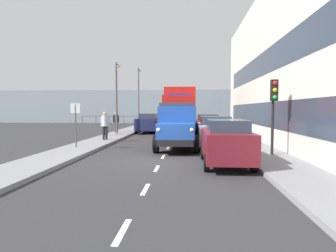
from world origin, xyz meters
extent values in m
plane|color=#2D2D30|center=(0.00, -8.60, 0.00)|extent=(80.00, 80.00, 0.00)
cube|color=gray|center=(-4.50, -8.60, 0.07)|extent=(2.05, 40.60, 0.15)
cube|color=gray|center=(4.50, -8.60, 0.07)|extent=(2.05, 40.60, 0.15)
cube|color=silver|center=(0.00, 6.97, 0.00)|extent=(0.12, 1.10, 0.01)
cube|color=silver|center=(0.00, 4.32, 0.00)|extent=(0.12, 1.10, 0.01)
cube|color=silver|center=(0.00, 1.65, 0.00)|extent=(0.12, 1.10, 0.01)
cube|color=silver|center=(0.00, -0.93, 0.00)|extent=(0.12, 1.10, 0.01)
cube|color=silver|center=(0.00, -3.81, 0.00)|extent=(0.12, 1.10, 0.01)
cube|color=silver|center=(0.00, -6.22, 0.00)|extent=(0.12, 1.10, 0.01)
cube|color=silver|center=(0.00, -8.53, 0.00)|extent=(0.12, 1.10, 0.01)
cube|color=silver|center=(0.00, -10.98, 0.00)|extent=(0.12, 1.10, 0.01)
cube|color=silver|center=(0.00, -13.78, 0.00)|extent=(0.12, 1.10, 0.01)
cube|color=silver|center=(0.00, -16.40, 0.00)|extent=(0.12, 1.10, 0.01)
cube|color=silver|center=(0.00, -19.32, 0.00)|extent=(0.12, 1.10, 0.01)
cube|color=silver|center=(0.00, -22.19, 0.00)|extent=(0.12, 1.10, 0.01)
cube|color=silver|center=(0.00, -24.40, 0.00)|extent=(0.12, 1.10, 0.01)
cube|color=beige|center=(-8.99, -5.57, 4.71)|extent=(6.94, 27.78, 9.42)
cube|color=#2D3847|center=(-5.55, -5.57, 1.80)|extent=(0.08, 23.61, 1.40)
cube|color=#2D3847|center=(-5.55, -5.57, 4.80)|extent=(0.08, 23.61, 1.40)
cube|color=#84939E|center=(0.00, -31.90, 2.50)|extent=(80.00, 0.80, 5.00)
cylinder|color=#4C5156|center=(-14.00, -28.30, 0.60)|extent=(0.08, 0.08, 1.20)
cylinder|color=#4C5156|center=(-12.00, -28.30, 0.60)|extent=(0.08, 0.08, 1.20)
cylinder|color=#4C5156|center=(-10.00, -28.30, 0.60)|extent=(0.08, 0.08, 1.20)
cylinder|color=#4C5156|center=(-8.00, -28.30, 0.60)|extent=(0.08, 0.08, 1.20)
cylinder|color=#4C5156|center=(-6.00, -28.30, 0.60)|extent=(0.08, 0.08, 1.20)
cylinder|color=#4C5156|center=(-4.00, -28.30, 0.60)|extent=(0.08, 0.08, 1.20)
cylinder|color=#4C5156|center=(-2.00, -28.30, 0.60)|extent=(0.08, 0.08, 1.20)
cylinder|color=#4C5156|center=(0.00, -28.30, 0.60)|extent=(0.08, 0.08, 1.20)
cylinder|color=#4C5156|center=(2.00, -28.30, 0.60)|extent=(0.08, 0.08, 1.20)
cylinder|color=#4C5156|center=(4.00, -28.30, 0.60)|extent=(0.08, 0.08, 1.20)
cylinder|color=#4C5156|center=(6.00, -28.30, 0.60)|extent=(0.08, 0.08, 1.20)
cylinder|color=#4C5156|center=(8.00, -28.30, 0.60)|extent=(0.08, 0.08, 1.20)
cylinder|color=#4C5156|center=(10.00, -28.30, 0.60)|extent=(0.08, 0.08, 1.20)
cylinder|color=#4C5156|center=(12.00, -28.30, 0.60)|extent=(0.08, 0.08, 1.20)
cylinder|color=#4C5156|center=(14.00, -28.30, 0.60)|extent=(0.08, 0.08, 1.20)
cube|color=#4C5156|center=(0.00, -28.30, 1.12)|extent=(28.00, 0.08, 0.08)
cube|color=black|center=(-0.52, -3.68, 0.60)|extent=(1.64, 5.60, 0.30)
cube|color=#1E479E|center=(-0.52, -1.83, 1.10)|extent=(1.72, 1.90, 0.70)
cube|color=silver|center=(-0.52, -0.94, 1.07)|extent=(1.16, 0.08, 0.56)
sphere|color=white|center=(-1.26, -0.94, 1.20)|extent=(0.20, 0.20, 0.20)
sphere|color=white|center=(0.21, -0.94, 1.20)|extent=(0.20, 0.20, 0.20)
cube|color=#1E479E|center=(-0.52, -3.35, 1.67)|extent=(1.93, 1.34, 1.15)
cube|color=#2D3847|center=(-0.52, -3.35, 2.15)|extent=(1.78, 1.23, 0.56)
cube|color=#2D2319|center=(-0.52, -5.03, 0.83)|extent=(2.10, 2.80, 0.16)
cube|color=black|center=(-1.53, -5.03, 1.15)|extent=(0.08, 2.80, 0.56)
cube|color=black|center=(0.49, -5.03, 1.15)|extent=(0.08, 2.80, 0.56)
cylinder|color=black|center=(-1.49, -2.00, 0.45)|extent=(0.24, 0.90, 0.90)
cylinder|color=black|center=(0.44, -2.00, 0.45)|extent=(0.24, 0.90, 0.90)
cylinder|color=black|center=(-1.49, -5.22, 0.45)|extent=(0.24, 0.90, 0.90)
cylinder|color=black|center=(0.44, -5.22, 0.45)|extent=(0.24, 0.90, 0.90)
cube|color=red|center=(-0.39, -10.06, 1.82)|extent=(2.40, 2.21, 2.60)
cube|color=#2D3847|center=(-0.39, -10.06, 2.39)|extent=(2.20, 2.04, 0.80)
cube|color=#1933B2|center=(-0.39, -10.06, 3.22)|extent=(1.75, 0.20, 0.16)
cube|color=red|center=(-0.39, -14.06, 2.37)|extent=(2.50, 5.95, 3.00)
cube|color=black|center=(-0.39, -13.12, 0.70)|extent=(2.00, 8.07, 0.36)
cylinder|color=black|center=(-1.54, -10.15, 0.52)|extent=(0.28, 1.04, 1.04)
cylinder|color=black|center=(0.76, -10.15, 0.52)|extent=(0.28, 1.04, 1.04)
cylinder|color=black|center=(-1.54, -13.76, 0.52)|extent=(0.28, 1.04, 1.04)
cylinder|color=black|center=(0.76, -13.76, 0.52)|extent=(0.28, 1.04, 1.04)
cylinder|color=black|center=(-1.54, -15.88, 0.52)|extent=(0.28, 1.04, 1.04)
cylinder|color=black|center=(0.76, -15.88, 0.52)|extent=(0.28, 1.04, 1.04)
cube|color=maroon|center=(-2.52, 0.82, 0.80)|extent=(1.66, 3.89, 1.00)
cube|color=#2D3847|center=(-2.52, 1.02, 1.51)|extent=(1.36, 2.14, 0.42)
cylinder|color=black|center=(-1.73, -0.39, 0.30)|extent=(0.18, 0.60, 0.60)
cylinder|color=black|center=(-3.31, -0.39, 0.30)|extent=(0.18, 0.60, 0.60)
cylinder|color=black|center=(-1.73, 2.02, 0.30)|extent=(0.18, 0.60, 0.60)
cylinder|color=black|center=(-3.31, 2.02, 0.30)|extent=(0.18, 0.60, 0.60)
cube|color=#B7BABF|center=(-2.52, -4.13, 0.80)|extent=(1.82, 4.17, 1.00)
cube|color=#2D3847|center=(-2.52, -3.93, 1.51)|extent=(1.50, 2.29, 0.42)
cylinder|color=black|center=(-1.66, -5.42, 0.30)|extent=(0.18, 0.60, 0.60)
cylinder|color=black|center=(-3.39, -5.42, 0.30)|extent=(0.18, 0.60, 0.60)
cylinder|color=black|center=(-1.66, -2.84, 0.30)|extent=(0.18, 0.60, 0.60)
cylinder|color=black|center=(-3.39, -2.84, 0.30)|extent=(0.18, 0.60, 0.60)
cube|color=#B21E1E|center=(-2.52, -10.05, 0.80)|extent=(1.69, 4.17, 1.00)
cube|color=#2D3847|center=(-2.52, -9.85, 1.51)|extent=(1.39, 2.29, 0.42)
cylinder|color=black|center=(-1.72, -11.34, 0.30)|extent=(0.18, 0.60, 0.60)
cylinder|color=black|center=(-3.33, -11.34, 0.30)|extent=(0.18, 0.60, 0.60)
cylinder|color=black|center=(-1.72, -8.75, 0.30)|extent=(0.18, 0.60, 0.60)
cylinder|color=black|center=(-3.33, -8.75, 0.30)|extent=(0.18, 0.60, 0.60)
cube|color=navy|center=(2.52, -13.88, 0.80)|extent=(1.75, 4.21, 1.00)
cube|color=#2D3847|center=(2.52, -14.08, 1.51)|extent=(1.44, 2.32, 0.42)
cylinder|color=black|center=(1.69, -12.58, 0.30)|extent=(0.18, 0.60, 0.60)
cylinder|color=black|center=(3.35, -12.58, 0.30)|extent=(0.18, 0.60, 0.60)
cylinder|color=black|center=(1.69, -15.19, 0.30)|extent=(0.18, 0.60, 0.60)
cylinder|color=black|center=(3.35, -15.19, 0.30)|extent=(0.18, 0.60, 0.60)
cylinder|color=black|center=(4.15, -6.41, 0.58)|extent=(0.14, 0.14, 0.87)
cylinder|color=black|center=(4.33, -6.41, 0.58)|extent=(0.14, 0.14, 0.87)
cylinder|color=silver|center=(4.24, -6.41, 1.36)|extent=(0.34, 0.34, 0.69)
cylinder|color=silver|center=(4.02, -6.41, 1.33)|extent=(0.09, 0.09, 0.63)
cylinder|color=silver|center=(4.46, -6.41, 1.33)|extent=(0.09, 0.09, 0.63)
sphere|color=tan|center=(4.24, -6.41, 1.82)|extent=(0.23, 0.23, 0.23)
cylinder|color=black|center=(5.02, -9.52, 0.55)|extent=(0.14, 0.14, 0.80)
cylinder|color=black|center=(5.20, -9.52, 0.55)|extent=(0.14, 0.14, 0.80)
cylinder|color=gray|center=(5.11, -9.52, 1.26)|extent=(0.34, 0.34, 0.63)
cylinder|color=gray|center=(4.89, -9.52, 1.23)|extent=(0.09, 0.09, 0.58)
cylinder|color=gray|center=(5.33, -9.52, 1.23)|extent=(0.09, 0.09, 0.58)
sphere|color=tan|center=(5.11, -9.52, 1.68)|extent=(0.22, 0.22, 0.22)
cylinder|color=#4C473D|center=(5.00, -12.52, 0.57)|extent=(0.14, 0.14, 0.84)
cylinder|color=#4C473D|center=(5.18, -12.52, 0.57)|extent=(0.14, 0.14, 0.84)
cylinder|color=black|center=(5.09, -12.52, 1.32)|extent=(0.34, 0.34, 0.66)
cylinder|color=black|center=(4.87, -12.52, 1.29)|extent=(0.09, 0.09, 0.61)
cylinder|color=black|center=(5.31, -12.52, 1.29)|extent=(0.09, 0.09, 0.61)
sphere|color=tan|center=(5.09, -12.52, 1.76)|extent=(0.23, 0.23, 0.23)
cylinder|color=black|center=(-4.72, -0.96, 1.75)|extent=(0.12, 0.12, 3.20)
cube|color=black|center=(-4.72, -0.82, 2.90)|extent=(0.28, 0.24, 0.90)
sphere|color=red|center=(-4.72, -0.70, 3.20)|extent=(0.18, 0.18, 0.18)
sphere|color=orange|center=(-4.72, -0.70, 2.90)|extent=(0.18, 0.18, 0.18)
sphere|color=green|center=(-4.72, -0.70, 2.60)|extent=(0.18, 0.18, 0.18)
cylinder|color=#59595B|center=(4.63, -10.97, 2.98)|extent=(0.16, 0.16, 5.65)
cylinder|color=#59595B|center=(4.63, -11.42, 5.70)|extent=(0.10, 0.90, 0.10)
sphere|color=silver|center=(4.63, -11.87, 5.65)|extent=(0.32, 0.32, 0.32)
cylinder|color=#59595B|center=(4.56, -20.71, 3.45)|extent=(0.16, 0.16, 6.60)
cylinder|color=#59595B|center=(4.56, -21.16, 6.65)|extent=(0.10, 0.90, 0.10)
sphere|color=silver|center=(4.56, -21.61, 6.60)|extent=(0.32, 0.32, 0.32)
cylinder|color=#4C4C4C|center=(4.66, -2.67, 1.25)|extent=(0.07, 0.07, 2.20)
cube|color=silver|center=(4.66, -2.67, 2.15)|extent=(0.50, 0.04, 0.50)
camera|label=1|loc=(-1.14, 11.77, 2.10)|focal=30.99mm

